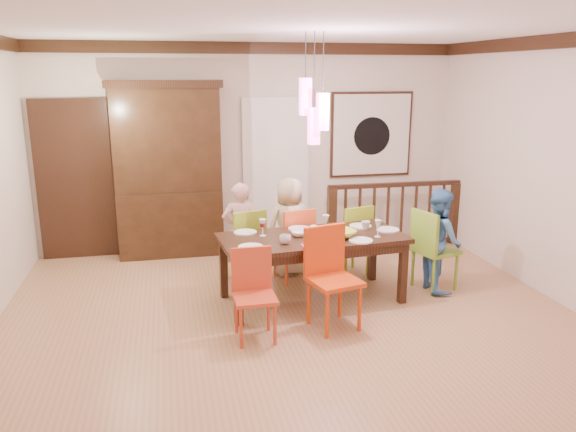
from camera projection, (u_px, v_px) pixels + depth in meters
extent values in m
plane|color=#A87851|center=(288.00, 311.00, 6.03)|extent=(6.00, 6.00, 0.00)
plane|color=white|center=(288.00, 28.00, 5.31)|extent=(6.00, 6.00, 0.00)
plane|color=beige|center=(251.00, 148.00, 8.04)|extent=(6.00, 0.00, 6.00)
plane|color=beige|center=(549.00, 168.00, 6.29)|extent=(0.00, 5.00, 5.00)
cube|color=black|center=(77.00, 182.00, 7.60)|extent=(1.04, 0.07, 2.24)
cube|color=silver|center=(276.00, 175.00, 8.18)|extent=(0.97, 0.05, 2.22)
cube|color=black|center=(371.00, 134.00, 8.34)|extent=(1.25, 0.04, 1.25)
cube|color=silver|center=(372.00, 135.00, 8.32)|extent=(1.18, 0.02, 1.18)
cylinder|color=black|center=(372.00, 136.00, 8.31)|extent=(0.56, 0.01, 0.56)
cube|color=#FF4CAF|center=(305.00, 97.00, 5.82)|extent=(0.11, 0.11, 0.38)
cylinder|color=black|center=(306.00, 55.00, 5.72)|extent=(0.01, 0.01, 0.46)
cube|color=#FF4CAF|center=(323.00, 112.00, 5.80)|extent=(0.11, 0.11, 0.38)
cylinder|color=black|center=(323.00, 62.00, 5.68)|extent=(0.01, 0.01, 0.61)
cube|color=#FF4CAF|center=(314.00, 126.00, 5.87)|extent=(0.11, 0.11, 0.38)
cylinder|color=black|center=(314.00, 70.00, 5.73)|extent=(0.01, 0.01, 0.76)
cube|color=black|center=(312.00, 238.00, 6.17)|extent=(2.09, 1.10, 0.05)
cube|color=black|center=(225.00, 265.00, 6.43)|extent=(0.09, 0.09, 0.70)
cube|color=black|center=(378.00, 254.00, 6.81)|extent=(0.09, 0.09, 0.70)
cube|color=black|center=(233.00, 289.00, 5.71)|extent=(0.09, 0.09, 0.70)
cube|color=black|center=(403.00, 276.00, 6.10)|extent=(0.09, 0.09, 0.70)
cube|color=black|center=(304.00, 235.00, 6.57)|extent=(1.81, 0.21, 0.10)
cube|color=black|center=(322.00, 256.00, 5.81)|extent=(1.81, 0.21, 0.10)
cube|color=#88A924|center=(244.00, 246.00, 6.81)|extent=(0.51, 0.51, 0.04)
cube|color=#88A924|center=(244.00, 227.00, 6.75)|extent=(0.41, 0.15, 0.46)
cylinder|color=#88A924|center=(233.00, 270.00, 6.67)|extent=(0.04, 0.04, 0.44)
cylinder|color=#88A924|center=(260.00, 268.00, 6.74)|extent=(0.04, 0.04, 0.44)
cylinder|color=#88A924|center=(229.00, 261.00, 6.99)|extent=(0.04, 0.04, 0.44)
cylinder|color=#88A924|center=(256.00, 259.00, 7.06)|extent=(0.04, 0.04, 0.44)
cube|color=#EA5224|center=(293.00, 245.00, 6.87)|extent=(0.50, 0.50, 0.04)
cube|color=#EA5224|center=(293.00, 225.00, 6.81)|extent=(0.41, 0.14, 0.46)
cylinder|color=#EA5224|center=(282.00, 268.00, 6.74)|extent=(0.04, 0.04, 0.44)
cylinder|color=#EA5224|center=(309.00, 266.00, 6.81)|extent=(0.04, 0.04, 0.44)
cylinder|color=#EA5224|center=(277.00, 259.00, 7.06)|extent=(0.04, 0.04, 0.44)
cylinder|color=#EA5224|center=(303.00, 257.00, 7.13)|extent=(0.04, 0.04, 0.44)
cube|color=#8AA91F|center=(350.00, 240.00, 7.07)|extent=(0.51, 0.51, 0.04)
cube|color=#8AA91F|center=(350.00, 222.00, 7.01)|extent=(0.41, 0.15, 0.45)
cylinder|color=#8AA91F|center=(341.00, 263.00, 6.93)|extent=(0.04, 0.04, 0.43)
cylinder|color=#8AA91F|center=(366.00, 261.00, 7.00)|extent=(0.04, 0.04, 0.43)
cylinder|color=#8AA91F|center=(333.00, 254.00, 7.25)|extent=(0.04, 0.04, 0.43)
cylinder|color=#8AA91F|center=(357.00, 253.00, 7.31)|extent=(0.04, 0.04, 0.43)
cube|color=#BC3C20|center=(255.00, 298.00, 5.31)|extent=(0.40, 0.40, 0.04)
cube|color=#BC3C20|center=(254.00, 275.00, 5.25)|extent=(0.40, 0.04, 0.43)
cylinder|color=#BC3C20|center=(241.00, 328.00, 5.18)|extent=(0.03, 0.03, 0.41)
cylinder|color=#BC3C20|center=(275.00, 325.00, 5.24)|extent=(0.03, 0.03, 0.41)
cylinder|color=#BC3C20|center=(236.00, 314.00, 5.48)|extent=(0.03, 0.03, 0.41)
cylinder|color=#BC3C20|center=(269.00, 311.00, 5.55)|extent=(0.03, 0.03, 0.41)
cube|color=#CD3C0D|center=(334.00, 281.00, 5.54)|extent=(0.56, 0.56, 0.04)
cube|color=#CD3C0D|center=(335.00, 255.00, 5.48)|extent=(0.46, 0.15, 0.50)
cylinder|color=#CD3C0D|center=(321.00, 314.00, 5.39)|extent=(0.04, 0.04, 0.48)
cylinder|color=#CD3C0D|center=(358.00, 311.00, 5.47)|extent=(0.04, 0.04, 0.48)
cylinder|color=#CD3C0D|center=(311.00, 299.00, 5.74)|extent=(0.04, 0.04, 0.48)
cylinder|color=#CD3C0D|center=(346.00, 296.00, 5.82)|extent=(0.04, 0.04, 0.48)
cube|color=#6EA029|center=(436.00, 251.00, 6.58)|extent=(0.54, 0.54, 0.04)
cube|color=#6EA029|center=(437.00, 229.00, 6.52)|extent=(0.16, 0.43, 0.48)
cylinder|color=#6EA029|center=(427.00, 276.00, 6.44)|extent=(0.04, 0.04, 0.45)
cylinder|color=#6EA029|center=(455.00, 274.00, 6.51)|extent=(0.04, 0.04, 0.45)
cylinder|color=#6EA029|center=(414.00, 266.00, 6.77)|extent=(0.04, 0.04, 0.45)
cylinder|color=#6EA029|center=(441.00, 264.00, 6.84)|extent=(0.04, 0.04, 0.45)
cube|color=black|center=(171.00, 223.00, 7.84)|extent=(1.42, 0.44, 0.91)
cube|color=black|center=(167.00, 139.00, 7.57)|extent=(1.42, 0.40, 1.42)
cube|color=black|center=(167.00, 138.00, 7.75)|extent=(1.21, 0.02, 1.21)
cube|color=black|center=(164.00, 84.00, 7.38)|extent=(1.52, 0.44, 0.10)
cube|color=black|center=(332.00, 220.00, 7.98)|extent=(0.12, 0.12, 0.92)
cube|color=black|center=(454.00, 213.00, 8.37)|extent=(0.12, 0.12, 0.92)
cube|color=black|center=(396.00, 185.00, 8.06)|extent=(2.03, 0.10, 0.06)
cube|color=black|center=(393.00, 243.00, 8.28)|extent=(1.91, 0.08, 0.05)
imported|color=beige|center=(240.00, 231.00, 6.88)|extent=(0.45, 0.30, 1.21)
imported|color=beige|center=(290.00, 226.00, 7.03)|extent=(0.68, 0.53, 1.24)
imported|color=#4581C1|center=(439.00, 240.00, 6.52)|extent=(0.48, 0.61, 1.21)
imported|color=gold|center=(338.00, 234.00, 6.10)|extent=(0.46, 0.46, 0.09)
imported|color=white|center=(299.00, 234.00, 6.15)|extent=(0.19, 0.19, 0.06)
imported|color=silver|center=(285.00, 239.00, 5.87)|extent=(0.13, 0.13, 0.10)
imported|color=silver|center=(366.00, 225.00, 6.42)|extent=(0.12, 0.12, 0.09)
cylinder|color=white|center=(245.00, 232.00, 6.28)|extent=(0.26, 0.26, 0.01)
cylinder|color=white|center=(299.00, 229.00, 6.43)|extent=(0.26, 0.26, 0.01)
cylinder|color=white|center=(360.00, 226.00, 6.54)|extent=(0.26, 0.26, 0.01)
cylinder|color=white|center=(251.00, 247.00, 5.75)|extent=(0.26, 0.26, 0.01)
cylinder|color=white|center=(361.00, 240.00, 5.98)|extent=(0.26, 0.26, 0.01)
cylinder|color=white|center=(388.00, 230.00, 6.39)|extent=(0.26, 0.26, 0.01)
cube|color=#D83359|center=(310.00, 246.00, 5.79)|extent=(0.18, 0.14, 0.01)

